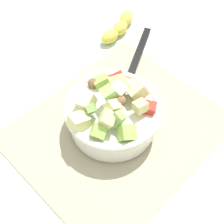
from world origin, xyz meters
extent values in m
plane|color=silver|center=(0.00, 0.00, 0.00)|extent=(2.40, 2.40, 0.00)
cube|color=tan|center=(0.00, 0.00, 0.00)|extent=(0.44, 0.37, 0.01)
cylinder|color=white|center=(0.00, 0.01, 0.04)|extent=(0.19, 0.19, 0.06)
torus|color=white|center=(0.00, 0.01, 0.07)|extent=(0.21, 0.21, 0.02)
cube|color=beige|center=(-0.01, 0.00, 0.10)|extent=(0.04, 0.03, 0.03)
cube|color=#93C160|center=(-0.05, 0.03, 0.10)|extent=(0.03, 0.03, 0.03)
cube|color=#E5D684|center=(0.03, -0.03, 0.09)|extent=(0.03, 0.03, 0.03)
cube|color=beige|center=(0.05, 0.00, 0.09)|extent=(0.05, 0.05, 0.05)
cube|color=beige|center=(-0.04, 0.06, 0.09)|extent=(0.05, 0.05, 0.04)
cube|color=#9EC656|center=(0.04, 0.04, 0.10)|extent=(0.05, 0.05, 0.03)
cube|color=#E5D684|center=(-0.04, -0.01, 0.10)|extent=(0.04, 0.04, 0.04)
sphere|color=brown|center=(0.01, 0.00, 0.10)|extent=(0.03, 0.03, 0.03)
cube|color=beige|center=(0.02, 0.02, 0.11)|extent=(0.03, 0.04, 0.03)
cube|color=#A3CC6B|center=(0.00, 0.03, 0.11)|extent=(0.04, 0.04, 0.04)
sphere|color=brown|center=(0.01, 0.09, 0.08)|extent=(0.03, 0.03, 0.04)
cube|color=beige|center=(-0.08, 0.03, 0.08)|extent=(0.05, 0.04, 0.04)
cube|color=#93C160|center=(-0.02, -0.02, 0.10)|extent=(0.03, 0.03, 0.04)
cube|color=#9EC656|center=(0.03, 0.08, 0.08)|extent=(0.04, 0.05, 0.04)
cube|color=red|center=(0.05, 0.05, 0.08)|extent=(0.05, 0.05, 0.04)
cube|color=#9EC656|center=(-0.07, -0.01, 0.08)|extent=(0.04, 0.04, 0.04)
cube|color=#9EC656|center=(-0.03, -0.05, 0.08)|extent=(0.05, 0.05, 0.04)
cube|color=red|center=(0.05, -0.04, 0.08)|extent=(0.04, 0.04, 0.02)
ellipsoid|color=black|center=(0.12, 0.08, 0.01)|extent=(0.07, 0.06, 0.01)
cube|color=black|center=(0.21, 0.13, 0.01)|extent=(0.17, 0.10, 0.01)
ellipsoid|color=yellow|center=(0.19, 0.22, 0.02)|extent=(0.06, 0.04, 0.04)
ellipsoid|color=yellow|center=(0.24, 0.22, 0.02)|extent=(0.06, 0.05, 0.04)
ellipsoid|color=yellow|center=(0.28, 0.24, 0.02)|extent=(0.07, 0.06, 0.04)
camera|label=1|loc=(-0.28, -0.27, 0.62)|focal=51.85mm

